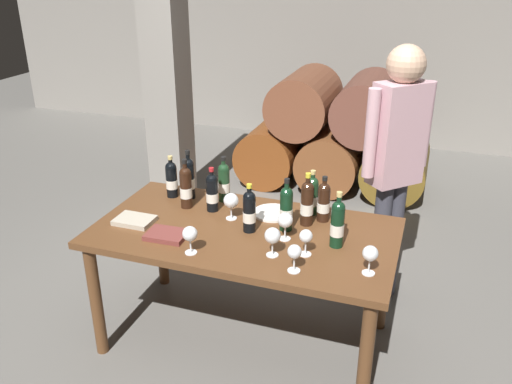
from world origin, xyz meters
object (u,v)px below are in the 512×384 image
dining_table (245,244)px  wine_glass_0 (190,235)px  wine_bottle_9 (286,208)px  serving_plate (273,213)px  wine_bottle_1 (224,182)px  wine_bottle_6 (250,211)px  wine_bottle_2 (337,223)px  wine_bottle_7 (324,202)px  sommelier_presenting (396,154)px  wine_glass_2 (294,253)px  wine_glass_3 (273,236)px  wine_glass_1 (306,237)px  wine_bottle_4 (189,178)px  leather_ledger (167,235)px  wine_bottle_8 (172,179)px  tasting_notebook (135,220)px  wine_bottle_0 (186,187)px  wine_glass_4 (285,221)px  wine_glass_5 (370,254)px  wine_bottle_3 (212,192)px  wine_bottle_5 (307,203)px  wine_glass_6 (231,201)px  wine_bottle_10 (312,195)px

dining_table → wine_glass_0: 0.42m
wine_bottle_9 → serving_plate: size_ratio=1.29×
wine_bottle_1 → serving_plate: bearing=-13.7°
wine_bottle_1 → wine_bottle_6: size_ratio=1.03×
wine_bottle_2 → wine_bottle_7: size_ratio=1.14×
wine_bottle_2 → sommelier_presenting: bearing=74.5°
wine_glass_2 → wine_glass_3: 0.18m
wine_glass_1 → wine_glass_3: size_ratio=0.91×
wine_bottle_4 → wine_bottle_1: bearing=8.7°
wine_bottle_2 → leather_ledger: (-0.90, -0.21, -0.12)m
wine_bottle_6 → wine_glass_1: bearing=-23.2°
wine_glass_0 → wine_bottle_8: bearing=124.5°
wine_bottle_7 → tasting_notebook: 1.10m
serving_plate → wine_bottle_0: bearing=-171.5°
tasting_notebook → sommelier_presenting: sommelier_presenting is taller
dining_table → wine_bottle_1: size_ratio=5.81×
wine_bottle_6 → wine_bottle_9: (0.19, 0.08, 0.01)m
wine_glass_4 → sommelier_presenting: (0.49, 0.78, 0.17)m
wine_bottle_0 → wine_bottle_7: size_ratio=1.13×
wine_bottle_7 → wine_glass_2: (-0.01, -0.59, -0.02)m
wine_bottle_9 → wine_glass_4: 0.12m
wine_glass_0 → tasting_notebook: size_ratio=0.70×
wine_bottle_9 → wine_bottle_2: bearing=-16.6°
wine_bottle_1 → wine_glass_4: (0.50, -0.36, -0.02)m
wine_glass_3 → leather_ledger: wine_glass_3 is taller
wine_bottle_4 → wine_glass_5: size_ratio=2.10×
wine_glass_1 → wine_glass_3: 0.17m
wine_bottle_0 → sommelier_presenting: sommelier_presenting is taller
wine_bottle_3 → wine_glass_5: (1.00, -0.40, -0.01)m
wine_bottle_3 → wine_glass_2: wine_bottle_3 is taller
wine_bottle_5 → wine_glass_5: bearing=-44.6°
wine_bottle_5 → wine_bottle_8: bearing=173.9°
wine_bottle_9 → wine_glass_6: wine_bottle_9 is taller
wine_bottle_6 → wine_bottle_10: size_ratio=1.03×
dining_table → wine_bottle_0: (-0.44, 0.17, 0.23)m
wine_bottle_7 → wine_glass_4: wine_bottle_7 is taller
wine_bottle_4 → dining_table: bearing=-31.7°
wine_glass_2 → wine_bottle_10: bearing=96.2°
wine_bottle_1 → wine_bottle_10: size_ratio=1.05×
wine_bottle_6 → leather_ledger: size_ratio=1.30×
wine_bottle_0 → wine_bottle_1: 0.25m
wine_bottle_6 → wine_glass_0: (-0.21, -0.33, -0.02)m
wine_bottle_8 → wine_bottle_9: 0.84m
wine_bottle_3 → wine_bottle_6: wine_bottle_6 is taller
wine_bottle_1 → wine_bottle_7: (0.65, -0.07, -0.01)m
wine_bottle_10 → wine_glass_5: size_ratio=1.83×
wine_bottle_8 → wine_bottle_3: bearing=-17.9°
wine_bottle_5 → tasting_notebook: wine_bottle_5 is taller
wine_glass_0 → wine_glass_6: bearing=82.9°
wine_glass_2 → sommelier_presenting: sommelier_presenting is taller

